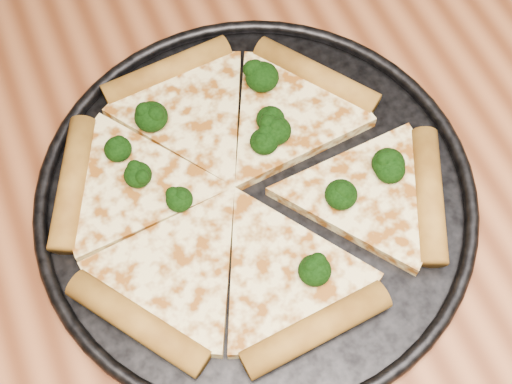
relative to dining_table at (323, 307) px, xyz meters
name	(u,v)px	position (x,y,z in m)	size (l,w,h in m)	color
dining_table	(323,307)	(0.00, 0.00, 0.00)	(1.20, 0.90, 0.75)	#9C5530
pizza_pan	(256,196)	(-0.03, 0.09, 0.10)	(0.39, 0.39, 0.02)	black
pizza	(240,188)	(-0.04, 0.10, 0.11)	(0.35, 0.31, 0.02)	#FFEB9C
broccoli_florets	(264,151)	(-0.01, 0.12, 0.12)	(0.24, 0.22, 0.02)	black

